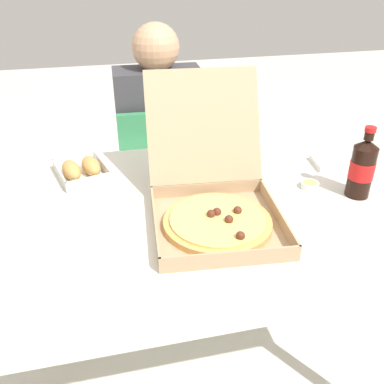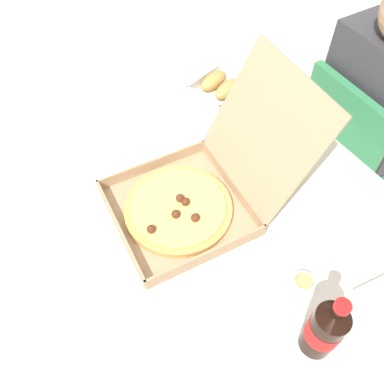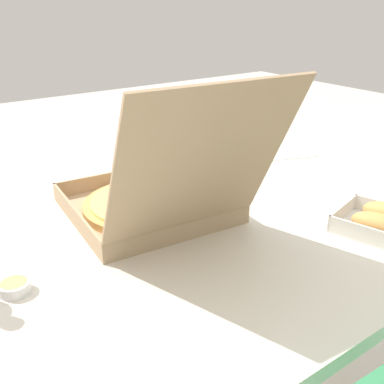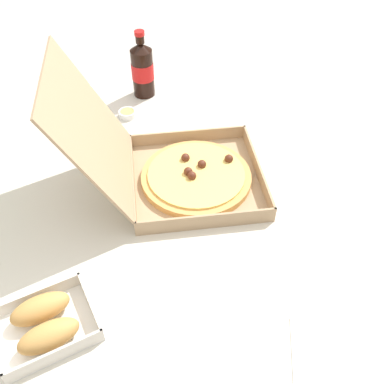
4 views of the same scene
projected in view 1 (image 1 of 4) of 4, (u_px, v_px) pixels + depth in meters
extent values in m
plane|color=beige|center=(185.00, 371.00, 1.62)|extent=(10.00, 10.00, 0.00)
cube|color=silver|center=(182.00, 213.00, 1.26)|extent=(1.37, 0.91, 0.03)
cylinder|color=#B7B7BC|center=(8.00, 259.00, 1.64)|extent=(0.05, 0.05, 0.70)
cylinder|color=#B7B7BC|center=(301.00, 219.00, 1.88)|extent=(0.05, 0.05, 0.70)
cube|color=#338451|center=(160.00, 179.00, 2.05)|extent=(0.42, 0.42, 0.04)
cube|color=#338451|center=(163.00, 155.00, 1.78)|extent=(0.36, 0.05, 0.38)
cylinder|color=#B2B2B7|center=(188.00, 196.00, 2.32)|extent=(0.03, 0.03, 0.43)
cylinder|color=#B2B2B7|center=(126.00, 202.00, 2.27)|extent=(0.03, 0.03, 0.43)
cylinder|color=#B2B2B7|center=(201.00, 232.00, 2.03)|extent=(0.03, 0.03, 0.43)
cylinder|color=#B2B2B7|center=(130.00, 240.00, 1.98)|extent=(0.03, 0.03, 0.43)
cylinder|color=#333847|center=(175.00, 198.00, 2.29)|extent=(0.09, 0.09, 0.45)
cylinder|color=#333847|center=(141.00, 201.00, 2.26)|extent=(0.09, 0.09, 0.45)
cube|color=#333847|center=(175.00, 156.00, 2.11)|extent=(0.12, 0.30, 0.10)
cube|color=#333847|center=(139.00, 159.00, 2.08)|extent=(0.12, 0.30, 0.10)
cube|color=#38383D|center=(159.00, 118.00, 1.83)|extent=(0.37, 0.19, 0.42)
sphere|color=tan|center=(156.00, 47.00, 1.68)|extent=(0.19, 0.19, 0.19)
cube|color=tan|center=(217.00, 226.00, 1.17)|extent=(0.37, 0.37, 0.01)
cube|color=tan|center=(231.00, 258.00, 1.01)|extent=(0.34, 0.04, 0.04)
cube|color=tan|center=(155.00, 224.00, 1.13)|extent=(0.04, 0.34, 0.04)
cube|color=tan|center=(278.00, 215.00, 1.17)|extent=(0.04, 0.34, 0.04)
cube|color=tan|center=(207.00, 189.00, 1.30)|extent=(0.34, 0.04, 0.04)
cube|color=tan|center=(204.00, 126.00, 1.28)|extent=(0.36, 0.19, 0.31)
cylinder|color=tan|center=(217.00, 223.00, 1.16)|extent=(0.30, 0.30, 0.02)
cylinder|color=#EAC666|center=(218.00, 219.00, 1.15)|extent=(0.26, 0.26, 0.01)
sphere|color=#562819|center=(240.00, 236.00, 1.07)|extent=(0.02, 0.02, 0.02)
sphere|color=#562819|center=(229.00, 219.00, 1.14)|extent=(0.02, 0.02, 0.02)
sphere|color=#562819|center=(217.00, 212.00, 1.17)|extent=(0.02, 0.02, 0.02)
sphere|color=#562819|center=(238.00, 210.00, 1.17)|extent=(0.02, 0.02, 0.02)
sphere|color=#562819|center=(211.00, 214.00, 1.16)|extent=(0.02, 0.02, 0.02)
cube|color=white|center=(82.00, 176.00, 1.43)|extent=(0.19, 0.22, 0.00)
cube|color=silver|center=(90.00, 182.00, 1.34)|extent=(0.15, 0.04, 0.03)
cube|color=silver|center=(75.00, 160.00, 1.49)|extent=(0.15, 0.04, 0.03)
cube|color=silver|center=(60.00, 175.00, 1.39)|extent=(0.05, 0.18, 0.03)
cube|color=silver|center=(103.00, 166.00, 1.44)|extent=(0.05, 0.18, 0.03)
ellipsoid|color=tan|center=(71.00, 170.00, 1.40)|extent=(0.09, 0.13, 0.05)
ellipsoid|color=tan|center=(91.00, 166.00, 1.42)|extent=(0.09, 0.13, 0.05)
cylinder|color=black|center=(361.00, 172.00, 1.28)|extent=(0.07, 0.07, 0.16)
cone|color=black|center=(367.00, 144.00, 1.23)|extent=(0.07, 0.07, 0.02)
cylinder|color=black|center=(369.00, 136.00, 1.22)|extent=(0.03, 0.03, 0.02)
cylinder|color=red|center=(371.00, 129.00, 1.21)|extent=(0.03, 0.03, 0.01)
cylinder|color=red|center=(362.00, 170.00, 1.28)|extent=(0.07, 0.07, 0.06)
cube|color=white|center=(330.00, 163.00, 1.49)|extent=(0.12, 0.12, 0.02)
cylinder|color=white|center=(310.00, 185.00, 1.35)|extent=(0.06, 0.06, 0.02)
cylinder|color=#DBBC66|center=(310.00, 184.00, 1.35)|extent=(0.05, 0.05, 0.01)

